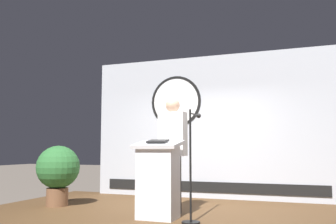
{
  "coord_description": "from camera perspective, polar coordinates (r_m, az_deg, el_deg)",
  "views": [
    {
      "loc": [
        1.7,
        -5.22,
        1.26
      ],
      "look_at": [
        -0.18,
        -0.05,
        1.81
      ],
      "focal_mm": 39.01,
      "sensor_mm": 36.0,
      "label": 1
    }
  ],
  "objects": [
    {
      "name": "banner_display",
      "position": [
        7.29,
        6.33,
        -2.21
      ],
      "size": [
        4.85,
        0.12,
        2.82
      ],
      "color": "#B2B7C1",
      "rests_on": "stage_platform"
    },
    {
      "name": "podium",
      "position": [
        5.15,
        -1.55,
        -10.47
      ],
      "size": [
        0.64,
        0.5,
        1.09
      ],
      "color": "silver",
      "rests_on": "stage_platform"
    },
    {
      "name": "speaker_person",
      "position": [
        5.57,
        0.75,
        -6.49
      ],
      "size": [
        0.4,
        0.26,
        1.74
      ],
      "color": "black",
      "rests_on": "stage_platform"
    },
    {
      "name": "microphone_stand",
      "position": [
        4.9,
        3.74,
        -10.81
      ],
      "size": [
        0.24,
        0.58,
        1.48
      ],
      "color": "black",
      "rests_on": "stage_platform"
    },
    {
      "name": "potted_plant",
      "position": [
        6.54,
        -16.81,
        -8.64
      ],
      "size": [
        0.72,
        0.72,
        1.01
      ],
      "color": "brown",
      "rests_on": "stage_platform"
    }
  ]
}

